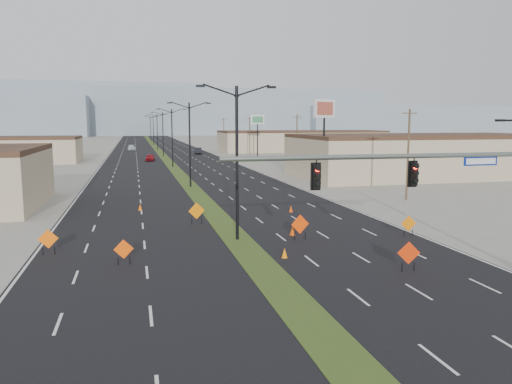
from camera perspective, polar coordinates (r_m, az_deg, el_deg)
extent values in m
plane|color=gray|center=(21.97, 4.31, -12.58)|extent=(600.00, 600.00, 0.00)
cube|color=black|center=(119.97, -10.64, 4.14)|extent=(25.00, 400.00, 0.02)
cube|color=#2D4C1B|center=(119.97, -10.64, 4.14)|extent=(2.00, 400.00, 0.04)
cube|color=#C1B08A|center=(76.33, 18.35, 3.84)|extent=(36.00, 18.00, 5.50)
cube|color=#C1B08A|center=(137.06, 5.24, 5.75)|extent=(44.00, 16.00, 5.00)
cube|color=gray|center=(322.97, -5.51, 9.04)|extent=(220.00, 50.00, 28.00)
cube|color=gray|center=(361.36, 17.52, 7.80)|extent=(160.00, 50.00, 18.00)
cube|color=gray|center=(340.47, -17.90, 8.98)|extent=(140.00, 50.00, 32.00)
cylinder|color=slate|center=(24.54, 14.64, 3.96)|extent=(16.00, 0.24, 0.24)
cube|color=navy|center=(27.39, 24.28, 3.24)|extent=(1.90, 0.04, 0.45)
cube|color=black|center=(23.17, 6.92, 1.75)|extent=(0.50, 0.28, 1.30)
sphere|color=#FF0C05|center=(22.98, 7.07, 2.58)|extent=(0.22, 0.22, 0.22)
cube|color=black|center=(25.36, 17.56, 1.97)|extent=(0.50, 0.28, 1.30)
sphere|color=#FF0C05|center=(25.19, 17.78, 2.73)|extent=(0.22, 0.22, 0.22)
cylinder|color=black|center=(32.31, -2.19, 3.16)|extent=(0.20, 0.20, 10.00)
cube|color=black|center=(31.90, -6.38, 11.95)|extent=(0.55, 0.24, 0.14)
cube|color=black|center=(32.81, 1.79, 11.89)|extent=(0.55, 0.24, 0.14)
cylinder|color=black|center=(59.96, -7.57, 5.31)|extent=(0.20, 0.20, 10.00)
cube|color=black|center=(59.74, -9.89, 10.00)|extent=(0.55, 0.24, 0.14)
cube|color=black|center=(60.23, -5.45, 10.07)|extent=(0.55, 0.24, 0.14)
cylinder|color=black|center=(87.83, -9.56, 6.09)|extent=(0.20, 0.20, 10.00)
cube|color=black|center=(87.68, -11.15, 9.28)|extent=(0.55, 0.24, 0.14)
cube|color=black|center=(88.01, -8.12, 9.35)|extent=(0.55, 0.24, 0.14)
cylinder|color=black|center=(115.76, -10.59, 6.49)|extent=(0.20, 0.20, 10.00)
cube|color=black|center=(115.65, -11.80, 8.91)|extent=(0.55, 0.24, 0.14)
cube|color=black|center=(115.90, -9.50, 8.97)|extent=(0.55, 0.24, 0.14)
cylinder|color=black|center=(143.72, -11.22, 6.73)|extent=(0.20, 0.20, 10.00)
cube|color=black|center=(143.63, -12.20, 8.68)|extent=(0.55, 0.24, 0.14)
cube|color=black|center=(143.83, -10.35, 8.73)|extent=(0.55, 0.24, 0.14)
cylinder|color=black|center=(171.69, -11.65, 6.90)|extent=(0.20, 0.20, 10.00)
cube|color=black|center=(171.62, -12.47, 8.53)|extent=(0.55, 0.24, 0.14)
cube|color=black|center=(171.79, -10.92, 8.57)|extent=(0.55, 0.24, 0.14)
cylinder|color=black|center=(199.67, -11.95, 7.02)|extent=(0.20, 0.20, 10.00)
cube|color=black|center=(199.61, -12.66, 8.42)|extent=(0.55, 0.24, 0.14)
cube|color=black|center=(199.75, -11.33, 8.45)|extent=(0.55, 0.24, 0.14)
cylinder|color=#4C3823|center=(51.90, 16.98, 4.08)|extent=(0.20, 0.20, 9.00)
cube|color=#4C3823|center=(51.81, 17.16, 8.61)|extent=(1.60, 0.10, 0.10)
cylinder|color=#4C3823|center=(83.89, 4.69, 5.75)|extent=(0.20, 0.20, 9.00)
cube|color=#4C3823|center=(83.83, 4.72, 8.55)|extent=(1.60, 0.10, 0.10)
cylinder|color=#4C3823|center=(117.60, -0.72, 6.40)|extent=(0.20, 0.20, 9.00)
cube|color=#4C3823|center=(117.56, -0.72, 8.40)|extent=(1.60, 0.10, 0.10)
cylinder|color=#4C3823|center=(151.90, -3.71, 6.74)|extent=(0.20, 0.20, 9.00)
cube|color=#4C3823|center=(151.87, -3.72, 8.28)|extent=(1.60, 0.10, 0.10)
imported|color=maroon|center=(102.60, -12.02, 3.87)|extent=(2.13, 4.26, 1.39)
imported|color=black|center=(123.32, -6.64, 4.69)|extent=(2.12, 4.90, 1.57)
imported|color=silver|center=(143.25, -14.03, 4.93)|extent=(2.25, 5.07, 1.45)
cube|color=#FF6005|center=(31.70, -22.66, -4.97)|extent=(1.13, 0.21, 1.14)
cylinder|color=black|center=(31.92, -23.18, -6.22)|extent=(0.05, 0.05, 0.47)
cylinder|color=black|center=(31.81, -22.00, -6.20)|extent=(0.05, 0.05, 0.47)
cube|color=#FE4F05|center=(28.14, -14.90, -6.33)|extent=(1.06, 0.17, 1.07)
cylinder|color=black|center=(28.32, -15.48, -7.65)|extent=(0.05, 0.05, 0.44)
cylinder|color=black|center=(28.30, -14.21, -7.61)|extent=(0.05, 0.05, 0.44)
cube|color=orange|center=(38.03, -6.82, -2.15)|extent=(1.26, 0.29, 1.27)
cylinder|color=black|center=(38.14, -7.35, -3.35)|extent=(0.05, 0.05, 0.53)
cylinder|color=black|center=(38.22, -6.24, -3.31)|extent=(0.05, 0.05, 0.53)
cube|color=#F73E05|center=(32.93, 5.06, -3.69)|extent=(1.28, 0.25, 1.29)
cylinder|color=black|center=(32.98, 4.42, -5.09)|extent=(0.05, 0.05, 0.53)
cylinder|color=black|center=(33.22, 5.65, -5.01)|extent=(0.05, 0.05, 0.53)
cube|color=red|center=(27.20, 17.05, -6.67)|extent=(1.18, 0.29, 1.20)
cylinder|color=black|center=(27.23, 16.35, -8.26)|extent=(0.05, 0.05, 0.50)
cylinder|color=black|center=(27.57, 17.62, -8.10)|extent=(0.05, 0.05, 0.50)
cube|color=#D96704|center=(35.42, 17.04, -3.47)|extent=(1.08, 0.09, 1.08)
cylinder|color=black|center=(35.40, 16.56, -4.57)|extent=(0.05, 0.05, 0.45)
cylinder|color=black|center=(35.71, 17.43, -4.50)|extent=(0.05, 0.05, 0.45)
cone|color=orange|center=(28.75, 3.28, -6.99)|extent=(0.44, 0.44, 0.59)
cone|color=#DF4504|center=(34.36, 4.19, -4.43)|extent=(0.48, 0.48, 0.68)
cone|color=#E54204|center=(43.14, 4.01, -1.95)|extent=(0.38, 0.38, 0.59)
cone|color=#F55D05|center=(45.06, -13.10, -1.71)|extent=(0.45, 0.45, 0.59)
cylinder|color=black|center=(63.03, 7.74, 4.85)|extent=(0.24, 0.24, 8.72)
cube|color=white|center=(62.96, 7.83, 9.44)|extent=(3.28, 1.73, 2.29)
cube|color=#A74937|center=(62.77, 7.90, 9.44)|extent=(2.53, 1.17, 1.61)
cylinder|color=black|center=(113.97, 0.17, 6.03)|extent=(0.24, 0.24, 7.73)
cube|color=white|center=(113.90, 0.17, 8.28)|extent=(3.06, 0.96, 2.03)
cube|color=#317B4B|center=(113.71, 0.20, 8.28)|extent=(2.40, 0.54, 1.42)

